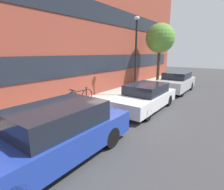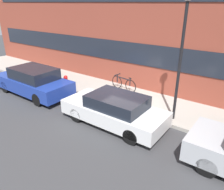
{
  "view_description": "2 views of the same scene",
  "coord_description": "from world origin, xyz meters",
  "px_view_note": "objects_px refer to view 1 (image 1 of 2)",
  "views": [
    {
      "loc": [
        -7.07,
        -4.62,
        2.72
      ],
      "look_at": [
        -0.07,
        0.5,
        0.61
      ],
      "focal_mm": 28.0,
      "sensor_mm": 36.0,
      "label": 1
    },
    {
      "loc": [
        4.99,
        -7.23,
        4.49
      ],
      "look_at": [
        -0.39,
        0.05,
        0.63
      ],
      "focal_mm": 35.0,
      "sensor_mm": 36.0,
      "label": 2
    }
  ],
  "objects_px": {
    "parked_car_silver": "(176,82)",
    "fire_hydrant": "(51,120)",
    "street_tree": "(160,39)",
    "parked_car_white": "(145,97)",
    "lamp_post": "(136,48)",
    "bicycle": "(80,96)",
    "parked_car_blue": "(54,134)"
  },
  "relations": [
    {
      "from": "parked_car_blue",
      "to": "fire_hydrant",
      "type": "xyz_separation_m",
      "value": [
        0.87,
        1.42,
        -0.23
      ]
    },
    {
      "from": "fire_hydrant",
      "to": "street_tree",
      "type": "distance_m",
      "value": 11.17
    },
    {
      "from": "lamp_post",
      "to": "bicycle",
      "type": "bearing_deg",
      "value": 157.68
    },
    {
      "from": "bicycle",
      "to": "parked_car_white",
      "type": "bearing_deg",
      "value": 124.49
    },
    {
      "from": "bicycle",
      "to": "parked_car_blue",
      "type": "bearing_deg",
      "value": 45.82
    },
    {
      "from": "bicycle",
      "to": "lamp_post",
      "type": "height_order",
      "value": "lamp_post"
    },
    {
      "from": "parked_car_silver",
      "to": "fire_hydrant",
      "type": "relative_size",
      "value": 5.81
    },
    {
      "from": "fire_hydrant",
      "to": "bicycle",
      "type": "distance_m",
      "value": 3.18
    },
    {
      "from": "parked_car_white",
      "to": "lamp_post",
      "type": "xyz_separation_m",
      "value": [
        1.82,
        1.57,
        2.35
      ]
    },
    {
      "from": "parked_car_blue",
      "to": "parked_car_silver",
      "type": "height_order",
      "value": "parked_car_blue"
    },
    {
      "from": "parked_car_blue",
      "to": "fire_hydrant",
      "type": "relative_size",
      "value": 6.62
    },
    {
      "from": "street_tree",
      "to": "fire_hydrant",
      "type": "bearing_deg",
      "value": -177.42
    },
    {
      "from": "parked_car_silver",
      "to": "street_tree",
      "type": "distance_m",
      "value": 3.89
    },
    {
      "from": "parked_car_white",
      "to": "lamp_post",
      "type": "height_order",
      "value": "lamp_post"
    },
    {
      "from": "parked_car_silver",
      "to": "bicycle",
      "type": "distance_m",
      "value": 7.15
    },
    {
      "from": "parked_car_white",
      "to": "fire_hydrant",
      "type": "height_order",
      "value": "parked_car_white"
    },
    {
      "from": "fire_hydrant",
      "to": "parked_car_blue",
      "type": "bearing_deg",
      "value": -121.54
    },
    {
      "from": "parked_car_white",
      "to": "fire_hydrant",
      "type": "bearing_deg",
      "value": -18.24
    },
    {
      "from": "bicycle",
      "to": "lamp_post",
      "type": "xyz_separation_m",
      "value": [
        3.34,
        -1.37,
        2.44
      ]
    },
    {
      "from": "fire_hydrant",
      "to": "bicycle",
      "type": "xyz_separation_m",
      "value": [
        2.8,
        1.52,
        0.06
      ]
    },
    {
      "from": "parked_car_silver",
      "to": "lamp_post",
      "type": "bearing_deg",
      "value": -26.3
    },
    {
      "from": "parked_car_white",
      "to": "bicycle",
      "type": "height_order",
      "value": "parked_car_white"
    },
    {
      "from": "lamp_post",
      "to": "street_tree",
      "type": "bearing_deg",
      "value": 4.24
    },
    {
      "from": "parked_car_blue",
      "to": "parked_car_white",
      "type": "xyz_separation_m",
      "value": [
        5.2,
        0.0,
        -0.09
      ]
    },
    {
      "from": "bicycle",
      "to": "fire_hydrant",
      "type": "bearing_deg",
      "value": 35.6
    },
    {
      "from": "fire_hydrant",
      "to": "lamp_post",
      "type": "xyz_separation_m",
      "value": [
        6.14,
        0.14,
        2.49
      ]
    },
    {
      "from": "parked_car_white",
      "to": "parked_car_silver",
      "type": "relative_size",
      "value": 1.06
    },
    {
      "from": "parked_car_white",
      "to": "street_tree",
      "type": "height_order",
      "value": "street_tree"
    },
    {
      "from": "fire_hydrant",
      "to": "lamp_post",
      "type": "relative_size",
      "value": 0.15
    },
    {
      "from": "parked_car_silver",
      "to": "fire_hydrant",
      "type": "distance_m",
      "value": 9.43
    },
    {
      "from": "parked_car_silver",
      "to": "street_tree",
      "type": "relative_size",
      "value": 0.82
    },
    {
      "from": "street_tree",
      "to": "parked_car_white",
      "type": "bearing_deg",
      "value": -163.28
    }
  ]
}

